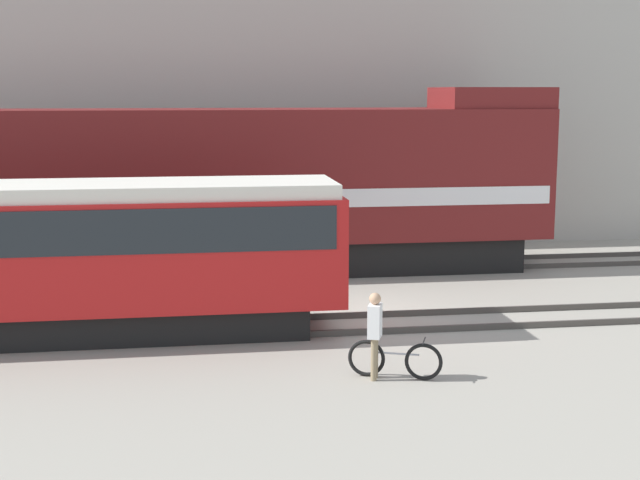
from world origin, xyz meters
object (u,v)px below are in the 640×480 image
object	(u,v)px
bicycle	(395,360)
person	(375,327)
freight_locomotive	(212,188)
streetcar	(36,251)

from	to	relation	value
bicycle	person	world-z (taller)	person
freight_locomotive	bicycle	bearing A→B (deg)	-73.52
streetcar	person	xyz separation A→B (m)	(6.43, -3.66, -0.91)
streetcar	bicycle	size ratio (longest dim) A/B	7.78
person	bicycle	bearing A→B (deg)	0.57
streetcar	person	world-z (taller)	streetcar
bicycle	freight_locomotive	bearing A→B (deg)	106.48
freight_locomotive	bicycle	size ratio (longest dim) A/B	11.88
freight_locomotive	bicycle	world-z (taller)	freight_locomotive
streetcar	freight_locomotive	bearing A→B (deg)	58.82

